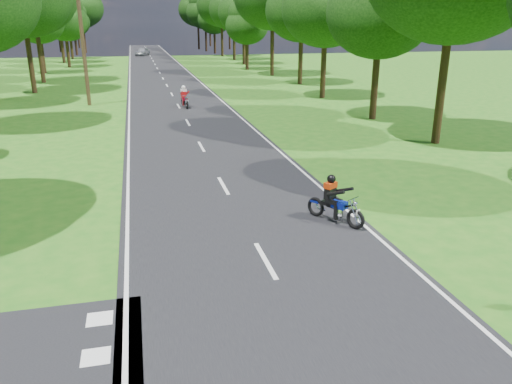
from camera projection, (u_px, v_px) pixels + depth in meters
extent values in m
plane|color=#226316|center=(289.00, 304.00, 10.35)|extent=(160.00, 160.00, 0.00)
cube|color=black|center=(160.00, 73.00, 56.35)|extent=(7.00, 140.00, 0.02)
cube|color=silver|center=(265.00, 260.00, 12.18)|extent=(0.12, 2.00, 0.01)
cube|color=silver|center=(223.00, 186.00, 17.70)|extent=(0.12, 2.00, 0.01)
cube|color=silver|center=(201.00, 146.00, 23.22)|extent=(0.12, 2.00, 0.01)
cube|color=silver|center=(188.00, 122.00, 28.74)|extent=(0.12, 2.00, 0.01)
cube|color=silver|center=(179.00, 106.00, 34.26)|extent=(0.12, 2.00, 0.01)
cube|color=silver|center=(172.00, 94.00, 39.78)|extent=(0.12, 2.00, 0.01)
cube|color=silver|center=(167.00, 85.00, 45.30)|extent=(0.12, 2.00, 0.01)
cube|color=silver|center=(163.00, 78.00, 50.82)|extent=(0.12, 2.00, 0.01)
cube|color=silver|center=(160.00, 73.00, 56.34)|extent=(0.12, 2.00, 0.01)
cube|color=silver|center=(157.00, 68.00, 61.86)|extent=(0.12, 2.00, 0.01)
cube|color=silver|center=(155.00, 64.00, 67.38)|extent=(0.12, 2.00, 0.01)
cube|color=silver|center=(153.00, 61.00, 72.90)|extent=(0.12, 2.00, 0.01)
cube|color=silver|center=(152.00, 58.00, 78.42)|extent=(0.12, 2.00, 0.01)
cube|color=silver|center=(150.00, 56.00, 83.94)|extent=(0.12, 2.00, 0.01)
cube|color=silver|center=(149.00, 54.00, 89.46)|extent=(0.12, 2.00, 0.01)
cube|color=silver|center=(148.00, 52.00, 94.99)|extent=(0.12, 2.00, 0.01)
cube|color=silver|center=(147.00, 50.00, 100.51)|extent=(0.12, 2.00, 0.01)
cube|color=silver|center=(146.00, 49.00, 106.03)|extent=(0.12, 2.00, 0.01)
cube|color=silver|center=(145.00, 47.00, 111.55)|extent=(0.12, 2.00, 0.01)
cube|color=silver|center=(145.00, 46.00, 117.07)|extent=(0.12, 2.00, 0.01)
cube|color=silver|center=(130.00, 73.00, 55.62)|extent=(0.10, 140.00, 0.01)
cube|color=silver|center=(189.00, 72.00, 57.07)|extent=(0.10, 140.00, 0.01)
cube|color=silver|center=(96.00, 357.00, 8.68)|extent=(0.50, 0.50, 0.01)
cube|color=silver|center=(100.00, 319.00, 9.78)|extent=(0.50, 0.50, 0.01)
cylinder|color=black|center=(31.00, 66.00, 40.03)|extent=(0.40, 0.40, 4.32)
cylinder|color=black|center=(41.00, 59.00, 46.82)|extent=(0.40, 0.40, 4.40)
cylinder|color=black|center=(43.00, 59.00, 55.62)|extent=(0.40, 0.40, 3.20)
ellipsoid|color=black|center=(38.00, 21.00, 54.34)|extent=(5.60, 5.60, 4.76)
ellipsoid|color=black|center=(36.00, 6.00, 53.84)|extent=(4.80, 4.80, 4.08)
cylinder|color=black|center=(68.00, 54.00, 62.81)|extent=(0.40, 0.40, 3.22)
ellipsoid|color=black|center=(64.00, 21.00, 61.53)|extent=(5.64, 5.64, 4.79)
ellipsoid|color=black|center=(63.00, 7.00, 61.02)|extent=(4.83, 4.83, 4.11)
cylinder|color=black|center=(63.00, 49.00, 69.55)|extent=(0.40, 0.40, 3.61)
ellipsoid|color=black|center=(59.00, 16.00, 68.11)|extent=(6.31, 6.31, 5.37)
ellipsoid|color=black|center=(57.00, 2.00, 67.54)|extent=(5.41, 5.41, 4.60)
cylinder|color=black|center=(72.00, 50.00, 76.98)|extent=(0.40, 0.40, 2.67)
ellipsoid|color=black|center=(69.00, 28.00, 75.92)|extent=(4.67, 4.67, 3.97)
ellipsoid|color=black|center=(68.00, 19.00, 75.49)|extent=(4.00, 4.00, 3.40)
ellipsoid|color=black|center=(67.00, 9.00, 75.07)|extent=(3.00, 3.00, 2.55)
cylinder|color=black|center=(76.00, 46.00, 85.29)|extent=(0.40, 0.40, 3.09)
ellipsoid|color=black|center=(73.00, 22.00, 84.06)|extent=(5.40, 5.40, 4.59)
ellipsoid|color=black|center=(72.00, 13.00, 83.57)|extent=(4.63, 4.63, 3.93)
ellipsoid|color=black|center=(71.00, 3.00, 83.08)|extent=(3.47, 3.47, 2.95)
cylinder|color=black|center=(85.00, 40.00, 91.26)|extent=(0.40, 0.40, 4.48)
ellipsoid|color=black|center=(81.00, 8.00, 89.47)|extent=(7.84, 7.84, 6.66)
cylinder|color=black|center=(83.00, 40.00, 99.36)|extent=(0.40, 0.40, 4.09)
ellipsoid|color=black|center=(80.00, 13.00, 97.72)|extent=(7.16, 7.16, 6.09)
ellipsoid|color=black|center=(79.00, 2.00, 97.07)|extent=(6.14, 6.14, 5.22)
cylinder|color=black|center=(441.00, 95.00, 23.26)|extent=(0.40, 0.40, 4.56)
cylinder|color=black|center=(374.00, 89.00, 29.37)|extent=(0.40, 0.40, 3.49)
ellipsoid|color=black|center=(380.00, 12.00, 27.98)|extent=(6.12, 6.12, 5.20)
cylinder|color=black|center=(323.00, 73.00, 37.55)|extent=(0.40, 0.40, 3.69)
ellipsoid|color=black|center=(326.00, 9.00, 36.07)|extent=(6.46, 6.46, 5.49)
cylinder|color=black|center=(300.00, 63.00, 45.91)|extent=(0.40, 0.40, 3.74)
ellipsoid|color=black|center=(302.00, 10.00, 44.42)|extent=(6.55, 6.55, 5.57)
cylinder|color=black|center=(272.00, 53.00, 53.31)|extent=(0.40, 0.40, 4.64)
cylinder|color=black|center=(247.00, 57.00, 59.96)|extent=(0.40, 0.40, 2.91)
ellipsoid|color=black|center=(247.00, 26.00, 58.79)|extent=(5.09, 5.09, 4.33)
ellipsoid|color=black|center=(247.00, 13.00, 58.33)|extent=(4.36, 4.36, 3.71)
ellipsoid|color=black|center=(247.00, 0.00, 57.87)|extent=(3.27, 3.27, 2.78)
cylinder|color=black|center=(244.00, 50.00, 66.95)|extent=(0.40, 0.40, 3.88)
ellipsoid|color=black|center=(244.00, 12.00, 65.40)|extent=(6.78, 6.78, 5.77)
cylinder|color=black|center=(234.00, 46.00, 74.76)|extent=(0.40, 0.40, 4.18)
ellipsoid|color=black|center=(234.00, 9.00, 73.09)|extent=(7.31, 7.31, 6.21)
cylinder|color=black|center=(222.00, 42.00, 82.87)|extent=(0.40, 0.40, 4.63)
ellipsoid|color=black|center=(221.00, 5.00, 81.02)|extent=(8.11, 8.11, 6.89)
cylinder|color=black|center=(215.00, 44.00, 89.75)|extent=(0.40, 0.40, 3.36)
ellipsoid|color=black|center=(214.00, 20.00, 88.41)|extent=(5.88, 5.88, 5.00)
ellipsoid|color=black|center=(214.00, 10.00, 87.88)|extent=(5.04, 5.04, 4.29)
ellipsoid|color=black|center=(214.00, 0.00, 87.35)|extent=(3.78, 3.78, 3.21)
cylinder|color=black|center=(206.00, 40.00, 96.17)|extent=(0.40, 0.40, 4.09)
ellipsoid|color=black|center=(205.00, 13.00, 94.53)|extent=(7.15, 7.15, 6.08)
ellipsoid|color=black|center=(205.00, 1.00, 93.89)|extent=(6.13, 6.13, 5.21)
cylinder|color=black|center=(199.00, 38.00, 103.14)|extent=(0.40, 0.40, 4.48)
ellipsoid|color=black|center=(198.00, 10.00, 101.35)|extent=(7.84, 7.84, 6.66)
cylinder|color=black|center=(79.00, 39.00, 107.86)|extent=(0.40, 0.40, 3.84)
ellipsoid|color=black|center=(76.00, 16.00, 106.33)|extent=(6.72, 6.72, 5.71)
ellipsoid|color=black|center=(75.00, 6.00, 105.72)|extent=(5.76, 5.76, 4.90)
cylinder|color=black|center=(210.00, 37.00, 116.01)|extent=(0.40, 0.40, 4.16)
ellipsoid|color=black|center=(210.00, 14.00, 114.34)|extent=(7.28, 7.28, 6.19)
ellipsoid|color=black|center=(209.00, 4.00, 113.68)|extent=(6.24, 6.24, 5.30)
cylinder|color=black|center=(60.00, 42.00, 93.67)|extent=(0.40, 0.40, 3.52)
ellipsoid|color=black|center=(57.00, 18.00, 92.27)|extent=(6.16, 6.16, 5.24)
ellipsoid|color=black|center=(56.00, 8.00, 91.71)|extent=(5.28, 5.28, 4.49)
cylinder|color=black|center=(230.00, 38.00, 103.51)|extent=(0.40, 0.40, 4.48)
ellipsoid|color=black|center=(229.00, 10.00, 101.72)|extent=(7.84, 7.84, 6.66)
cylinder|color=#382616|center=(83.00, 46.00, 33.50)|extent=(0.26, 0.26, 8.00)
imported|color=#A6A8AD|center=(142.00, 51.00, 84.06)|extent=(2.86, 4.34, 1.37)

